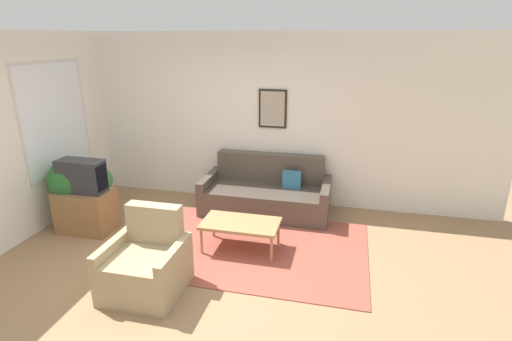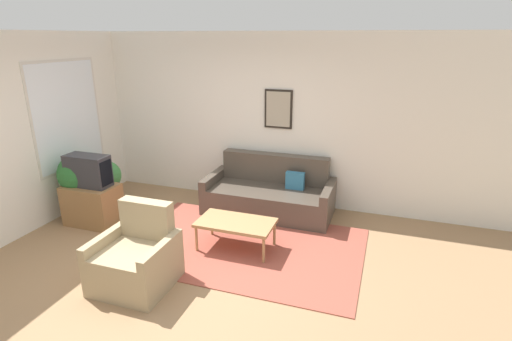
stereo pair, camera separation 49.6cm
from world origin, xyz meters
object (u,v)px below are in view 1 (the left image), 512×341
tv (82,176)px  potted_plant_tall (72,182)px  couch (267,194)px  armchair (146,265)px  coffee_table (241,225)px

tv → potted_plant_tall: (-0.26, 0.12, -0.15)m
couch → armchair: armchair is taller
couch → tv: size_ratio=3.08×
armchair → coffee_table: bearing=66.0°
potted_plant_tall → tv: bearing=-25.2°
couch → armchair: size_ratio=2.19×
coffee_table → tv: size_ratio=1.55×
armchair → potted_plant_tall: bearing=156.3°
tv → armchair: tv is taller
coffee_table → couch: bearing=86.6°
coffee_table → armchair: armchair is taller
couch → armchair: 2.47m
armchair → tv: bearing=154.9°
coffee_table → armchair: 1.31m
couch → coffee_table: bearing=-93.4°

